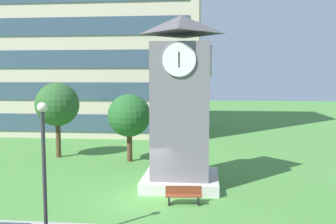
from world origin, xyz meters
The scene contains 7 objects.
ground_plane centered at (0.00, 0.00, 0.00)m, with size 160.00×160.00×0.00m, color #4C893D.
office_building centered at (-8.59, 24.09, 14.40)m, with size 21.95×12.19×28.80m.
clock_tower centered at (1.70, 2.92, 4.30)m, with size 4.28×4.28×9.68m.
park_bench centered at (2.05, -0.26, 0.46)m, with size 1.83×0.62×0.88m.
street_lamp centered at (-2.77, -5.29, 3.36)m, with size 0.36×0.36×5.36m.
tree_near_tower centered at (-8.31, 9.49, 4.11)m, with size 3.36×3.36×5.82m.
tree_by_building centered at (-2.50, 8.67, 3.40)m, with size 3.16×3.16×5.01m.
Camera 1 is at (3.08, -18.06, 6.28)m, focal length 39.73 mm.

